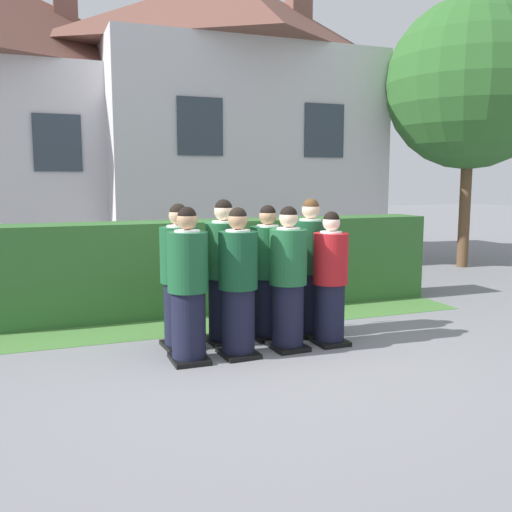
% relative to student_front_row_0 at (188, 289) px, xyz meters
% --- Properties ---
extents(ground_plane, '(60.00, 60.00, 0.00)m').
position_rel_student_front_row_0_xyz_m(ground_plane, '(0.87, 0.03, -0.78)').
color(ground_plane, slate).
extents(student_front_row_0, '(0.43, 0.47, 1.64)m').
position_rel_student_front_row_0_xyz_m(student_front_row_0, '(0.00, 0.00, 0.00)').
color(student_front_row_0, black).
rests_on(student_front_row_0, ground).
extents(student_front_row_1, '(0.42, 0.49, 1.62)m').
position_rel_student_front_row_0_xyz_m(student_front_row_1, '(0.55, -0.00, -0.01)').
color(student_front_row_1, black).
rests_on(student_front_row_1, ground).
extents(student_front_row_2, '(0.42, 0.52, 1.62)m').
position_rel_student_front_row_0_xyz_m(student_front_row_2, '(1.16, 0.04, -0.01)').
color(student_front_row_2, black).
rests_on(student_front_row_2, ground).
extents(student_in_red_blazer, '(0.40, 0.49, 1.55)m').
position_rel_student_front_row_0_xyz_m(student_in_red_blazer, '(1.70, 0.06, -0.04)').
color(student_in_red_blazer, black).
rests_on(student_in_red_blazer, ground).
extents(student_rear_row_0, '(0.43, 0.53, 1.65)m').
position_rel_student_front_row_0_xyz_m(student_rear_row_0, '(0.03, 0.52, 0.01)').
color(student_rear_row_0, black).
rests_on(student_rear_row_0, ground).
extents(student_rear_row_1, '(0.44, 0.54, 1.69)m').
position_rel_student_front_row_0_xyz_m(student_rear_row_1, '(0.57, 0.55, 0.02)').
color(student_rear_row_1, black).
rests_on(student_rear_row_1, ground).
extents(student_rear_row_2, '(0.42, 0.51, 1.62)m').
position_rel_student_front_row_0_xyz_m(student_rear_row_2, '(1.12, 0.54, -0.01)').
color(student_rear_row_2, black).
rests_on(student_rear_row_2, ground).
extents(student_rear_row_3, '(0.44, 0.53, 1.69)m').
position_rel_student_front_row_0_xyz_m(student_rear_row_3, '(1.67, 0.52, 0.02)').
color(student_rear_row_3, black).
rests_on(student_rear_row_3, ground).
extents(hedge, '(7.00, 0.70, 1.33)m').
position_rel_student_front_row_0_xyz_m(hedge, '(0.87, 2.21, -0.12)').
color(hedge, '#33662D').
rests_on(hedge, ground).
extents(school_building_annex, '(6.29, 4.11, 6.49)m').
position_rel_student_front_row_0_xyz_m(school_building_annex, '(2.89, 7.01, 2.55)').
color(school_building_annex, silver).
rests_on(school_building_annex, ground).
extents(oak_tree_right, '(3.58, 3.58, 5.71)m').
position_rel_student_front_row_0_xyz_m(oak_tree_right, '(7.27, 4.26, 3.13)').
color(oak_tree_right, brown).
rests_on(oak_tree_right, ground).
extents(lawn_strip, '(7.00, 0.90, 0.01)m').
position_rel_student_front_row_0_xyz_m(lawn_strip, '(0.87, 1.41, -0.78)').
color(lawn_strip, '#477A38').
rests_on(lawn_strip, ground).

